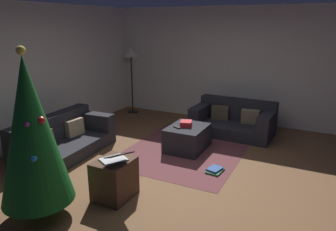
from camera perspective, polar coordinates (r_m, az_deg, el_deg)
ground_plane at (r=4.95m, az=2.90°, el=-10.56°), size 6.40×6.40×0.00m
rear_partition at (r=6.43m, az=-23.66°, el=6.55°), size 6.40×0.12×2.60m
corner_partition at (r=7.47m, az=12.92°, el=8.67°), size 0.12×6.40×2.60m
couch_left at (r=5.88m, az=-18.43°, el=-4.12°), size 1.89×0.95×0.68m
couch_right at (r=6.80m, az=11.69°, el=-0.90°), size 0.98×1.66×0.69m
ottoman at (r=5.83m, az=3.51°, el=-3.99°), size 0.84×0.64×0.44m
gift_box at (r=5.77m, az=3.26°, el=-1.43°), size 0.28×0.26×0.09m
tv_remote at (r=5.66m, az=1.61°, el=-2.13°), size 0.12×0.17×0.02m
christmas_tree at (r=3.85m, az=-23.27°, el=-2.65°), size 0.83×0.83×2.01m
side_table at (r=4.32m, az=-9.54°, el=-11.09°), size 0.52×0.44×0.53m
laptop at (r=4.13m, az=-9.36°, el=-7.49°), size 0.48×0.51×0.19m
book_stack at (r=5.09m, az=8.38°, el=-9.64°), size 0.31×0.24×0.06m
corner_lamp at (r=8.08m, az=-6.62°, el=10.38°), size 0.36×0.36×1.67m
area_rug at (r=5.91m, az=3.47°, el=-5.96°), size 2.60×2.00×0.01m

